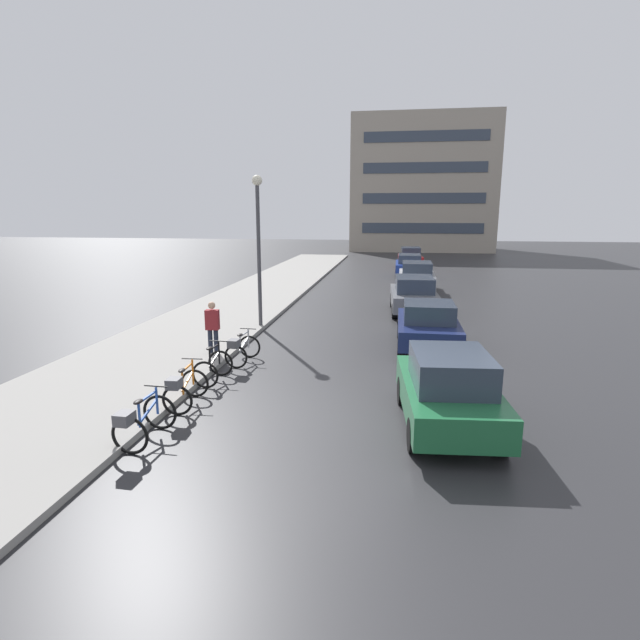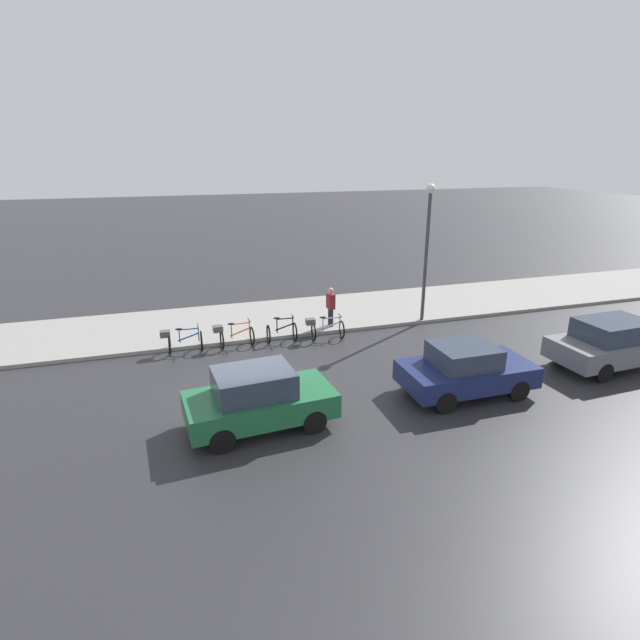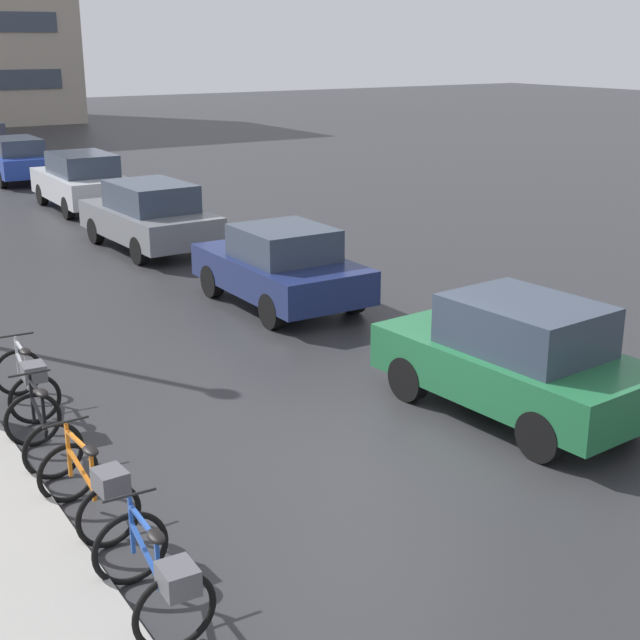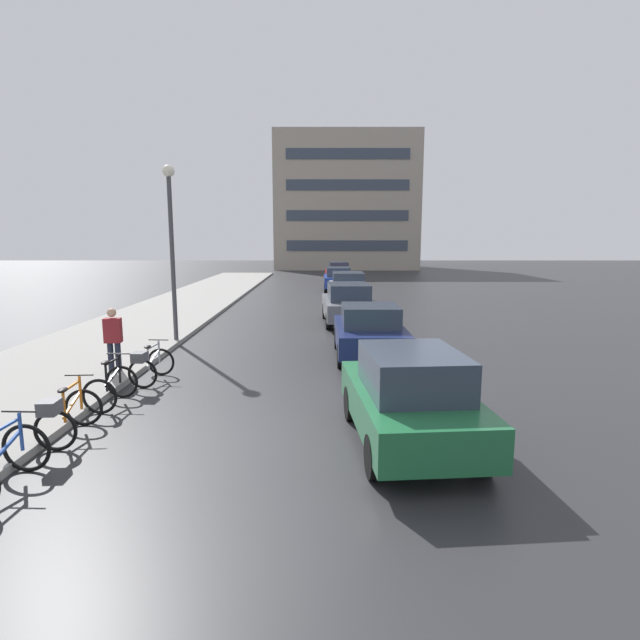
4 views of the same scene
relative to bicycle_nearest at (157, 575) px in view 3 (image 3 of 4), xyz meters
name	(u,v)px [view 3 (image 3 of 4)]	position (x,y,z in m)	size (l,w,h in m)	color
ground_plane	(360,452)	(3.40, 1.85, -0.48)	(140.00, 140.00, 0.00)	#28282B
bicycle_nearest	(157,575)	(0.00, 0.00, 0.00)	(0.78, 1.44, 0.97)	black
bicycle_second	(93,487)	(0.05, 1.82, 0.00)	(0.76, 1.46, 1.00)	black
bicycle_third	(42,431)	(0.05, 3.66, -0.09)	(0.75, 1.10, 1.01)	black
bicycle_farthest	(28,380)	(0.30, 5.23, 0.00)	(0.76, 1.46, 0.94)	black
car_green	(516,358)	(5.83, 1.71, 0.33)	(2.10, 3.93, 1.62)	#1E6038
car_navy	(281,266)	(5.76, 7.88, 0.28)	(1.94, 3.86, 1.54)	navy
car_grey	(150,216)	(5.47, 13.69, 0.34)	(2.09, 4.36, 1.63)	slate
car_silver	(82,181)	(5.79, 19.76, 0.36)	(1.95, 4.35, 1.67)	#B2B5BA
car_blue	(16,159)	(5.52, 26.32, 0.32)	(1.84, 4.09, 1.55)	navy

